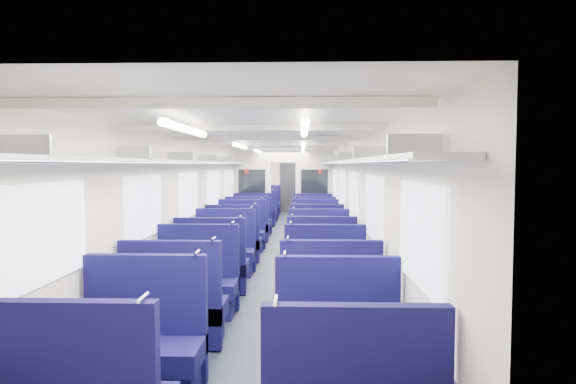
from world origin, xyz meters
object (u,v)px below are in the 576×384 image
Objects in this scene: seat_15 at (315,234)px; seat_19 at (313,223)px; seat_17 at (314,228)px; seat_7 at (325,287)px; seat_11 at (319,255)px; seat_16 at (248,227)px; seat_4 at (175,312)px; bulkhead at (283,190)px; seat_6 at (197,286)px; seat_9 at (321,266)px; seat_20 at (259,215)px; seat_10 at (225,254)px; end_door at (289,187)px; seat_2 at (141,350)px; seat_3 at (338,353)px; seat_21 at (312,215)px; seat_22 at (262,211)px; seat_18 at (252,222)px; seat_27 at (310,206)px; seat_12 at (233,244)px; seat_13 at (317,242)px; seat_14 at (241,235)px; seat_23 at (311,211)px; seat_26 at (267,206)px; seat_8 at (212,269)px; seat_25 at (310,208)px; seat_5 at (330,311)px.

seat_15 is 1.00× the size of seat_19.
seat_7 is at bearing -90.00° from seat_17.
seat_7 is 2.25m from seat_11.
seat_16 is 1.00× the size of seat_19.
bulkhead is at bearing 84.46° from seat_4.
seat_6 is 1.00× the size of seat_17.
seat_16 is (-1.66, 4.58, 0.00)m from seat_9.
seat_17 is 3.62m from seat_20.
seat_9 is at bearing -30.58° from seat_10.
end_door is 1.69× the size of seat_2.
seat_3 is 9.02m from seat_19.
seat_21 is 1.00× the size of seat_22.
seat_18 is (-1.66, 2.27, 0.00)m from seat_15.
seat_21 is (0.00, 3.20, 0.00)m from seat_17.
seat_4 is 1.00× the size of seat_27.
seat_12 is at bearing -94.55° from end_door.
seat_12 is 1.00× the size of seat_16.
seat_4 is 1.00× the size of seat_13.
seat_16 is (-0.83, -1.58, -0.87)m from bulkhead.
seat_3 is 1.00× the size of seat_10.
seat_14 and seat_23 have the same top height.
seat_14 is 1.00× the size of seat_26.
bulkhead is 1.29m from seat_18.
seat_13 is 3.24m from seat_19.
seat_11 is at bearing 90.00° from seat_7.
seat_20 and seat_27 have the same top height.
seat_12 is at bearing -90.00° from seat_18.
seat_19 is at bearing 73.94° from seat_8.
seat_6 is 1.00× the size of seat_16.
bulkhead is 2.36× the size of seat_22.
seat_20 is at bearing 127.24° from seat_19.
seat_15 is at bearing 90.00° from seat_7.
seat_7 is 5.78m from seat_17.
end_door is 14.93m from seat_4.
seat_23 is at bearing 90.00° from seat_9.
seat_25 is at bearing 79.51° from seat_10.
seat_12 is (-0.83, -4.09, -0.87)m from bulkhead.
bulkhead is at bearing -107.29° from seat_23.
seat_17 and seat_23 have the same top height.
seat_5 is at bearing -51.48° from seat_8.
seat_18 is (-1.66, 8.02, 0.00)m from seat_5.
seat_9 is 3.43m from seat_15.
seat_5 is 1.00× the size of seat_23.
seat_25 is (1.66, 2.23, 0.00)m from seat_20.
seat_13 is 1.00× the size of seat_16.
seat_19 is at bearing 90.00° from seat_3.
seat_15 is 1.00× the size of seat_22.
seat_10 and seat_17 have the same top height.
seat_3 is 1.00× the size of seat_4.
seat_5 is at bearing -73.62° from seat_14.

